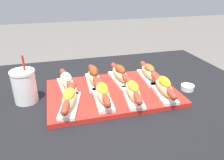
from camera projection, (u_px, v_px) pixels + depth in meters
patio_table at (112, 154)px, 1.09m from camera, size 1.32×0.99×0.69m
serving_tray at (113, 92)px, 0.94m from camera, size 0.54×0.36×0.02m
hot_dog_0 at (69, 99)px, 0.80m from camera, size 0.10×0.22×0.07m
hot_dog_1 at (103, 93)px, 0.84m from camera, size 0.07×0.23×0.07m
hot_dog_2 at (133, 91)px, 0.86m from camera, size 0.08×0.22×0.07m
hot_dog_3 at (164, 87)px, 0.89m from camera, size 0.08×0.22×0.07m
hot_dog_4 at (67, 81)px, 0.94m from camera, size 0.08×0.22×0.07m
hot_dog_5 at (94, 76)px, 0.98m from camera, size 0.07×0.23×0.08m
hot_dog_6 at (120, 74)px, 1.01m from camera, size 0.07×0.23×0.07m
hot_dog_7 at (149, 72)px, 1.03m from camera, size 0.07×0.23×0.07m
sauce_bowl at (187, 87)px, 0.97m from camera, size 0.06×0.06×0.02m
drink_cup at (25, 86)px, 0.86m from camera, size 0.09×0.09×0.19m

